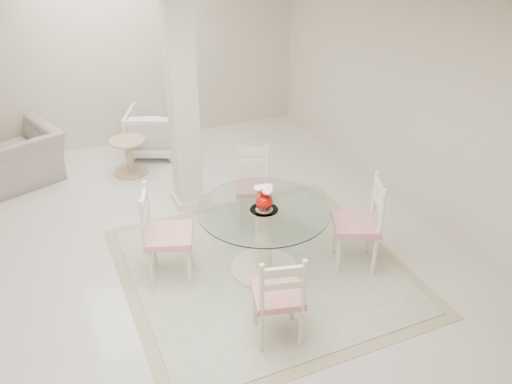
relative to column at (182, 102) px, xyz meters
name	(u,v)px	position (x,y,z in m)	size (l,w,h in m)	color
ground	(181,269)	(-0.50, -1.30, -1.35)	(7.00, 7.00, 0.00)	beige
room_shell	(167,103)	(-0.50, -1.30, 0.51)	(6.02, 7.02, 2.71)	beige
column	(182,102)	(0.00, 0.00, 0.00)	(0.30, 0.30, 2.70)	beige
area_rug	(264,270)	(0.29, -1.67, -1.34)	(2.85, 2.85, 0.02)	tan
dining_table	(264,240)	(0.29, -1.67, -0.96)	(1.32, 1.32, 0.76)	#F6E9CA
red_vase	(264,198)	(0.29, -1.67, -0.46)	(0.20, 0.19, 0.26)	#A80D05
dining_chair_east	(364,217)	(1.27, -1.97, -0.75)	(0.59, 0.59, 1.13)	#F5E8C9
dining_chair_north	(254,179)	(0.60, -0.69, -0.80)	(0.54, 0.54, 1.04)	beige
dining_chair_west	(161,229)	(-0.69, -1.36, -0.75)	(0.58, 0.58, 1.14)	#F2E7C7
dining_chair_south	(279,292)	(-0.01, -2.64, -0.79)	(0.52, 0.52, 1.06)	#F0E6C5
recliner_taupe	(12,158)	(-1.98, 1.44, -0.98)	(1.15, 1.00, 0.74)	gray
armchair_white	(154,132)	(-0.02, 1.61, -1.00)	(0.74, 0.76, 0.69)	silver
side_table	(129,158)	(-0.51, 1.11, -1.12)	(0.49, 0.49, 0.51)	tan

